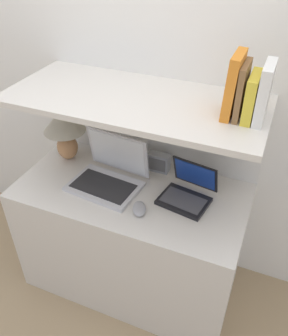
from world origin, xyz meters
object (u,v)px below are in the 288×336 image
(laptop_small, at_px, (188,192))
(book_white, at_px, (265,93))
(router_box, at_px, (159,162))
(book_yellow, at_px, (252,97))
(laptop_large, at_px, (109,175))
(book_orange, at_px, (233,85))
(table_lamp, at_px, (64,126))
(book_brown, at_px, (242,91))
(computer_mouse, at_px, (139,209))

(laptop_small, relative_size, book_white, 1.18)
(router_box, bearing_deg, book_yellow, -18.91)
(laptop_large, relative_size, book_orange, 1.51)
(table_lamp, relative_size, book_white, 1.40)
(router_box, height_order, book_brown, book_brown)
(table_lamp, bearing_deg, laptop_large, -20.46)
(laptop_large, height_order, router_box, laptop_large)
(book_brown, bearing_deg, book_yellow, 0.00)
(laptop_large, bearing_deg, router_box, 46.46)
(book_yellow, xyz_separation_m, book_orange, (-0.08, 0.00, 0.04))
(laptop_small, distance_m, computer_mouse, 0.26)
(laptop_large, xyz_separation_m, router_box, (0.20, 0.21, -0.00))
(table_lamp, xyz_separation_m, book_orange, (0.89, -0.06, 0.40))
(laptop_small, bearing_deg, laptop_large, -174.56)
(book_orange, bearing_deg, router_box, 157.37)
(table_lamp, distance_m, book_yellow, 1.03)
(laptop_small, relative_size, book_orange, 1.07)
(router_box, xyz_separation_m, book_white, (0.48, -0.15, 0.55))
(router_box, distance_m, book_white, 0.75)
(computer_mouse, height_order, book_white, book_white)
(book_white, xyz_separation_m, book_orange, (-0.12, 0.00, 0.01))
(computer_mouse, bearing_deg, laptop_small, 44.53)
(computer_mouse, distance_m, book_orange, 0.71)
(table_lamp, distance_m, laptop_large, 0.38)
(laptop_small, xyz_separation_m, book_orange, (0.14, 0.02, 0.58))
(laptop_large, height_order, book_white, book_white)
(table_lamp, relative_size, book_orange, 1.26)
(computer_mouse, bearing_deg, router_box, 95.61)
(laptop_small, height_order, book_white, book_white)
(table_lamp, distance_m, computer_mouse, 0.65)
(table_lamp, relative_size, laptop_large, 0.84)
(laptop_large, height_order, book_yellow, book_yellow)
(table_lamp, distance_m, book_brown, 1.00)
(laptop_small, distance_m, book_orange, 0.59)
(router_box, xyz_separation_m, book_yellow, (0.44, -0.15, 0.53))
(book_yellow, height_order, book_brown, book_brown)
(table_lamp, xyz_separation_m, computer_mouse, (0.56, -0.26, -0.20))
(book_white, height_order, book_yellow, book_white)
(laptop_small, bearing_deg, book_white, 4.61)
(laptop_large, relative_size, book_yellow, 2.11)
(laptop_small, height_order, router_box, laptop_small)
(book_white, relative_size, book_orange, 0.90)
(laptop_small, distance_m, book_white, 0.62)
(laptop_small, relative_size, book_brown, 1.24)
(book_brown, height_order, book_orange, book_orange)
(table_lamp, xyz_separation_m, book_yellow, (0.96, -0.06, 0.37))
(book_white, bearing_deg, book_orange, 180.00)
(laptop_small, xyz_separation_m, router_box, (-0.22, 0.17, 0.01))
(router_box, relative_size, book_white, 0.52)
(book_yellow, bearing_deg, router_box, 161.09)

